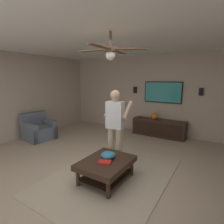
# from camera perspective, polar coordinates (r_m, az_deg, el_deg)

# --- Properties ---
(ground_plane) EXTENTS (8.11, 8.11, 0.00)m
(ground_plane) POSITION_cam_1_polar(r_m,az_deg,el_deg) (3.80, -5.14, -19.16)
(ground_plane) COLOR tan
(wall_back_tv) EXTENTS (0.10, 6.93, 2.65)m
(wall_back_tv) POSITION_cam_1_polar(r_m,az_deg,el_deg) (6.40, 13.58, 5.25)
(wall_back_tv) COLOR #BCA893
(wall_back_tv) RESTS_ON ground
(ceiling_slab) EXTENTS (6.96, 6.93, 0.10)m
(ceiling_slab) POSITION_cam_1_polar(r_m,az_deg,el_deg) (3.41, -5.96, 24.45)
(ceiling_slab) COLOR white
(area_rug) EXTENTS (2.84, 2.04, 0.01)m
(area_rug) POSITION_cam_1_polar(r_m,az_deg,el_deg) (3.77, -0.04, -19.24)
(area_rug) COLOR tan
(area_rug) RESTS_ON ground
(armchair) EXTENTS (0.89, 0.90, 0.82)m
(armchair) POSITION_cam_1_polar(r_m,az_deg,el_deg) (6.17, -22.15, -5.33)
(armchair) COLOR slate
(armchair) RESTS_ON ground
(coffee_table) EXTENTS (1.00, 0.80, 0.40)m
(coffee_table) POSITION_cam_1_polar(r_m,az_deg,el_deg) (3.49, -1.86, -16.49)
(coffee_table) COLOR #332116
(coffee_table) RESTS_ON ground
(media_console) EXTENTS (0.45, 1.70, 0.55)m
(media_console) POSITION_cam_1_polar(r_m,az_deg,el_deg) (6.19, 14.53, -4.87)
(media_console) COLOR #332116
(media_console) RESTS_ON ground
(tv) EXTENTS (0.05, 1.23, 0.69)m
(tv) POSITION_cam_1_polar(r_m,az_deg,el_deg) (6.22, 15.70, 6.02)
(tv) COLOR black
(person_standing) EXTENTS (0.58, 0.58, 1.64)m
(person_standing) POSITION_cam_1_polar(r_m,az_deg,el_deg) (3.93, 1.07, -3.42)
(person_standing) COLOR #C6B793
(person_standing) RESTS_ON ground
(bowl) EXTENTS (0.28, 0.28, 0.12)m
(bowl) POSITION_cam_1_polar(r_m,az_deg,el_deg) (3.50, -1.23, -13.38)
(bowl) COLOR teal
(bowl) RESTS_ON coffee_table
(remote_white) EXTENTS (0.15, 0.05, 0.02)m
(remote_white) POSITION_cam_1_polar(r_m,az_deg,el_deg) (3.61, -1.22, -13.47)
(remote_white) COLOR white
(remote_white) RESTS_ON coffee_table
(remote_black) EXTENTS (0.12, 0.15, 0.02)m
(remote_black) POSITION_cam_1_polar(r_m,az_deg,el_deg) (3.47, -2.03, -14.50)
(remote_black) COLOR black
(remote_black) RESTS_ON coffee_table
(book) EXTENTS (0.23, 0.26, 0.04)m
(book) POSITION_cam_1_polar(r_m,az_deg,el_deg) (3.33, -2.30, -15.50)
(book) COLOR red
(book) RESTS_ON coffee_table
(vase_round) EXTENTS (0.22, 0.22, 0.22)m
(vase_round) POSITION_cam_1_polar(r_m,az_deg,el_deg) (6.13, 13.22, -1.26)
(vase_round) COLOR orange
(vase_round) RESTS_ON media_console
(wall_speaker_left) EXTENTS (0.06, 0.12, 0.22)m
(wall_speaker_left) POSITION_cam_1_polar(r_m,az_deg,el_deg) (6.01, 26.26, 5.73)
(wall_speaker_left) COLOR black
(wall_speaker_right) EXTENTS (0.06, 0.12, 0.22)m
(wall_speaker_right) POSITION_cam_1_polar(r_m,az_deg,el_deg) (6.58, 7.30, 6.90)
(wall_speaker_right) COLOR black
(ceiling_fan) EXTENTS (1.21, 1.17, 0.46)m
(ceiling_fan) POSITION_cam_1_polar(r_m,az_deg,el_deg) (3.15, -0.38, 18.63)
(ceiling_fan) COLOR #4C3828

